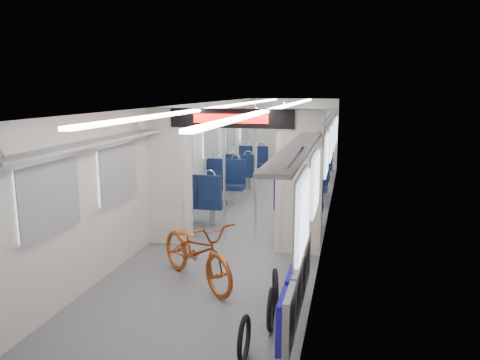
{
  "coord_description": "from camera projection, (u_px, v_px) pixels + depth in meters",
  "views": [
    {
      "loc": [
        1.83,
        -9.25,
        2.61
      ],
      "look_at": [
        0.01,
        -1.51,
        1.05
      ],
      "focal_mm": 35.0,
      "sensor_mm": 36.0,
      "label": 1
    }
  ],
  "objects": [
    {
      "name": "carriage",
      "position": [
        254.0,
        146.0,
        9.21
      ],
      "size": [
        12.0,
        12.02,
        2.31
      ],
      "color": "#515456",
      "rests_on": "ground"
    },
    {
      "name": "bicycle",
      "position": [
        197.0,
        251.0,
        6.32
      ],
      "size": [
        1.71,
        1.61,
        0.92
      ],
      "primitive_type": "imported",
      "rotation": [
        0.0,
        0.0,
        0.85
      ],
      "color": "#9D4516",
      "rests_on": "ground"
    },
    {
      "name": "flip_bench",
      "position": [
        297.0,
        284.0,
        4.94
      ],
      "size": [
        0.12,
        2.15,
        0.56
      ],
      "color": "gray",
      "rests_on": "carriage"
    },
    {
      "name": "bike_hoop_a",
      "position": [
        244.0,
        341.0,
        4.52
      ],
      "size": [
        0.05,
        0.47,
        0.47
      ],
      "primitive_type": "torus",
      "rotation": [
        1.57,
        0.0,
        1.58
      ],
      "color": "black",
      "rests_on": "ground"
    },
    {
      "name": "bike_hoop_b",
      "position": [
        271.0,
        311.0,
        5.11
      ],
      "size": [
        0.07,
        0.49,
        0.48
      ],
      "primitive_type": "torus",
      "rotation": [
        1.57,
        0.0,
        1.62
      ],
      "color": "black",
      "rests_on": "ground"
    },
    {
      "name": "bike_hoop_c",
      "position": [
        275.0,
        290.0,
        5.67
      ],
      "size": [
        0.16,
        0.47,
        0.47
      ],
      "primitive_type": "torus",
      "rotation": [
        1.57,
        0.0,
        1.8
      ],
      "color": "black",
      "rests_on": "ground"
    },
    {
      "name": "seat_bay_near_left",
      "position": [
        213.0,
        187.0,
        9.89
      ],
      "size": [
        0.93,
        2.16,
        1.13
      ],
      "color": "#0B1734",
      "rests_on": "ground"
    },
    {
      "name": "seat_bay_near_right",
      "position": [
        303.0,
        189.0,
        9.74
      ],
      "size": [
        0.92,
        2.12,
        1.11
      ],
      "color": "#0B1734",
      "rests_on": "ground"
    },
    {
      "name": "seat_bay_far_left",
      "position": [
        247.0,
        165.0,
        13.01
      ],
      "size": [
        0.88,
        1.91,
        1.05
      ],
      "color": "#0B1734",
      "rests_on": "ground"
    },
    {
      "name": "seat_bay_far_right",
      "position": [
        314.0,
        167.0,
        12.56
      ],
      "size": [
        0.89,
        1.99,
        1.07
      ],
      "color": "#0B1734",
      "rests_on": "ground"
    },
    {
      "name": "stanchion_near_left",
      "position": [
        224.0,
        175.0,
        8.05
      ],
      "size": [
        0.04,
        0.04,
        2.3
      ],
      "primitive_type": "cylinder",
      "color": "silver",
      "rests_on": "ground"
    },
    {
      "name": "stanchion_near_right",
      "position": [
        256.0,
        175.0,
        8.01
      ],
      "size": [
        0.04,
        0.04,
        2.3
      ],
      "primitive_type": "cylinder",
      "color": "silver",
      "rests_on": "ground"
    },
    {
      "name": "stanchion_far_left",
      "position": [
        255.0,
        151.0,
        11.18
      ],
      "size": [
        0.04,
        0.04,
        2.3
      ],
      "primitive_type": "cylinder",
      "color": "silver",
      "rests_on": "ground"
    },
    {
      "name": "stanchion_far_right",
      "position": [
        283.0,
        150.0,
        11.26
      ],
      "size": [
        0.04,
        0.04,
        2.3
      ],
      "primitive_type": "cylinder",
      "color": "silver",
      "rests_on": "ground"
    }
  ]
}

